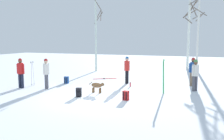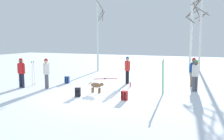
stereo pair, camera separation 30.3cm
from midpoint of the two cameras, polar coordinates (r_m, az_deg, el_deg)
name	(u,v)px [view 1 (the left image)]	position (r m, az deg, el deg)	size (l,w,h in m)	color
ground_plane	(95,96)	(11.83, -4.85, -6.31)	(60.00, 60.00, 0.00)	white
person_0	(195,73)	(13.57, 18.63, -0.70)	(0.36, 0.43, 1.72)	#4C4C56
person_1	(193,70)	(14.99, 18.15, 0.05)	(0.45, 0.34, 1.72)	#72604C
person_2	(46,72)	(14.01, -16.00, -0.36)	(0.34, 0.49, 1.72)	#4C4C56
person_3	(127,68)	(15.08, 3.01, 0.45)	(0.34, 0.52, 1.72)	black
person_4	(21,71)	(14.67, -21.49, -0.24)	(0.52, 0.34, 1.72)	#1E2338
dog	(97,86)	(12.50, -4.20, -3.75)	(0.90, 0.23, 0.57)	brown
ski_pair_planted_0	(163,76)	(12.56, 11.48, -1.53)	(0.14, 0.20, 1.78)	green
ski_pair_lying_0	(105,79)	(16.98, -2.26, -2.08)	(1.53, 1.02, 0.05)	red
ski_poles_0	(32,73)	(15.30, -18.99, -0.60)	(0.07, 0.28, 1.46)	#B2B2BC
backpack_0	(67,80)	(15.49, -11.34, -2.37)	(0.29, 0.31, 0.44)	#1E4C99
backpack_1	(79,92)	(11.83, -8.66, -5.31)	(0.31, 0.33, 0.44)	black
backpack_2	(126,96)	(11.08, 2.55, -6.10)	(0.29, 0.31, 0.44)	red
water_bottle_0	(130,85)	(14.15, 3.76, -3.49)	(0.07, 0.07, 0.28)	red
birch_tree_0	(96,34)	(21.01, -4.23, 8.50)	(1.02, 1.17, 6.15)	silver
birch_tree_1	(189,28)	(23.68, 17.51, 9.47)	(1.52, 1.55, 7.28)	silver
birch_tree_2	(198,31)	(22.97, 19.42, 8.75)	(1.60, 1.61, 6.74)	silver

